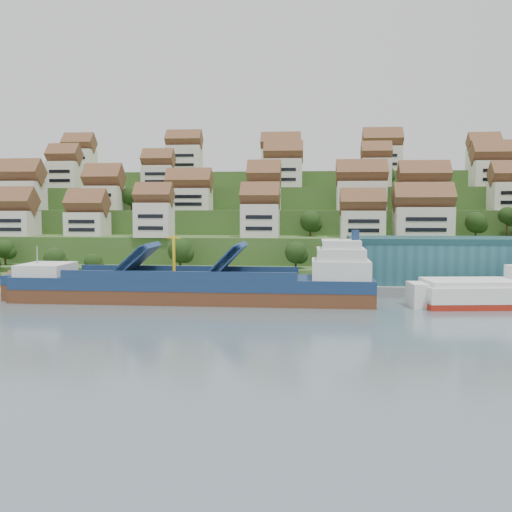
# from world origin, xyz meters

# --- Properties ---
(ground) EXTENTS (300.00, 300.00, 0.00)m
(ground) POSITION_xyz_m (0.00, 0.00, 0.00)
(ground) COLOR slate
(ground) RESTS_ON ground
(quay) EXTENTS (180.00, 14.00, 2.20)m
(quay) POSITION_xyz_m (20.00, 15.00, 1.10)
(quay) COLOR gray
(quay) RESTS_ON ground
(hillside) EXTENTS (260.00, 128.00, 31.00)m
(hillside) POSITION_xyz_m (0.00, 103.55, 10.66)
(hillside) COLOR #2D4C1E
(hillside) RESTS_ON ground
(hillside_village) EXTENTS (160.64, 63.30, 29.43)m
(hillside_village) POSITION_xyz_m (1.99, 61.03, 24.41)
(hillside_village) COLOR silver
(hillside_village) RESTS_ON ground
(hillside_trees) EXTENTS (140.47, 62.57, 31.21)m
(hillside_trees) POSITION_xyz_m (-8.58, 44.74, 16.61)
(hillside_trees) COLOR #1E3913
(hillside_trees) RESTS_ON ground
(warehouse) EXTENTS (60.00, 15.00, 10.00)m
(warehouse) POSITION_xyz_m (52.00, 17.00, 7.20)
(warehouse) COLOR #265D67
(warehouse) RESTS_ON quay
(flagpole) EXTENTS (1.28, 0.16, 8.00)m
(flagpole) POSITION_xyz_m (18.11, 10.00, 6.88)
(flagpole) COLOR gray
(flagpole) RESTS_ON quay
(cargo_ship) EXTENTS (71.25, 11.13, 15.71)m
(cargo_ship) POSITION_xyz_m (-7.99, -0.99, 3.06)
(cargo_ship) COLOR #5B311B
(cargo_ship) RESTS_ON ground
(second_ship) EXTENTS (29.54, 14.11, 8.24)m
(second_ship) POSITION_xyz_m (49.25, -0.23, 2.49)
(second_ship) COLOR maroon
(second_ship) RESTS_ON ground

